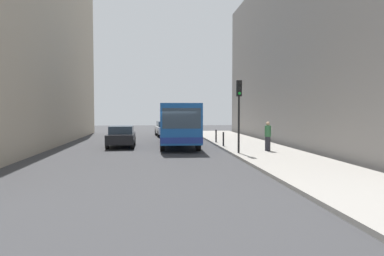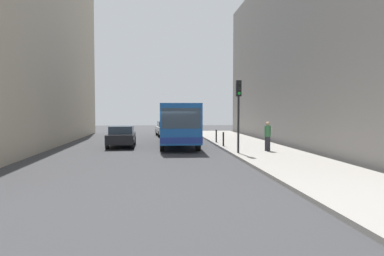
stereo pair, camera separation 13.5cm
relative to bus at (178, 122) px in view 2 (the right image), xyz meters
name	(u,v)px [view 2 (the right image)]	position (x,y,z in m)	size (l,w,h in m)	color
ground_plane	(174,152)	(-0.50, -4.48, -1.73)	(80.00, 80.00, 0.00)	#38383A
sidewalk	(259,150)	(4.90, -4.48, -1.65)	(4.40, 40.00, 0.15)	#9E9991
building_left	(3,28)	(-12.00, -0.48, 6.47)	(7.00, 32.00, 16.39)	#B2A38C
building_right	(324,52)	(11.00, -0.48, 5.18)	(7.00, 32.00, 13.81)	gray
bus	(178,122)	(0.00, 0.00, 0.00)	(2.74, 11.07, 3.00)	#19519E
car_beside_bus	(122,136)	(-4.00, -0.98, -0.94)	(1.93, 4.43, 1.48)	black
car_behind_bus	(166,128)	(-0.58, 9.02, -0.94)	(2.13, 4.52, 1.48)	silver
traffic_light	(239,103)	(3.05, -6.64, 1.28)	(0.28, 0.33, 4.10)	black
bollard_near	(223,139)	(2.95, -2.62, -1.10)	(0.11, 0.11, 0.95)	black
bollard_mid	(216,136)	(2.95, 0.28, -1.10)	(0.11, 0.11, 0.95)	black
pedestrian_near_signal	(268,136)	(5.03, -5.73, -0.70)	(0.38, 0.38, 1.74)	#26262D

